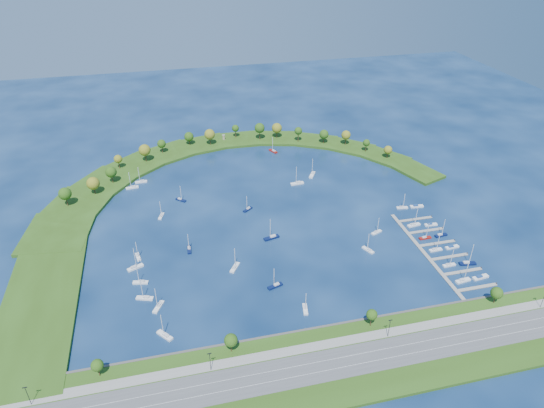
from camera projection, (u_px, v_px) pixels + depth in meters
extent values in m
plane|color=#071B3D|center=(266.00, 214.00, 305.93)|extent=(700.00, 700.00, 0.00)
cube|color=#2C4913|center=(331.00, 366.00, 202.58)|extent=(420.00, 42.00, 1.60)
cube|color=#474442|center=(316.00, 329.00, 220.37)|extent=(420.00, 1.20, 1.80)
cube|color=#515154|center=(331.00, 364.00, 202.13)|extent=(420.00, 16.00, 0.12)
cube|color=gray|center=(323.00, 345.00, 211.26)|extent=(420.00, 5.00, 0.12)
cube|color=silver|center=(333.00, 369.00, 200.02)|extent=(420.00, 0.15, 0.02)
cube|color=silver|center=(330.00, 360.00, 204.17)|extent=(420.00, 0.15, 0.02)
cylinder|color=#382314|center=(99.00, 371.00, 196.11)|extent=(0.56, 0.56, 4.90)
sphere|color=#244711|center=(97.00, 366.00, 194.29)|extent=(5.20, 5.20, 5.20)
cylinder|color=#382314|center=(231.00, 347.00, 206.95)|extent=(0.56, 0.56, 5.25)
sphere|color=#244711|center=(231.00, 341.00, 204.96)|extent=(6.00, 6.00, 6.00)
cylinder|color=#382314|center=(371.00, 321.00, 219.79)|extent=(0.56, 0.56, 5.60)
sphere|color=#244711|center=(372.00, 315.00, 217.79)|extent=(5.20, 5.20, 5.20)
cylinder|color=#382314|center=(495.00, 299.00, 232.89)|extent=(0.56, 0.56, 4.90)
sphere|color=#244711|center=(497.00, 293.00, 230.99)|extent=(6.00, 6.00, 6.00)
cylinder|color=black|center=(28.00, 396.00, 183.17)|extent=(0.24, 0.24, 10.00)
cylinder|color=black|center=(210.00, 362.00, 197.09)|extent=(0.24, 0.24, 10.00)
cylinder|color=black|center=(389.00, 328.00, 212.99)|extent=(0.24, 0.24, 10.00)
cylinder|color=black|center=(543.00, 300.00, 228.90)|extent=(0.24, 0.24, 10.00)
cube|color=#2C4913|center=(58.00, 232.00, 286.69)|extent=(43.73, 48.72, 2.00)
cube|color=#2C4913|center=(77.00, 206.00, 312.97)|extent=(50.23, 54.30, 2.00)
cube|color=#2C4913|center=(103.00, 184.00, 338.33)|extent=(54.07, 56.09, 2.00)
cube|color=#2C4913|center=(133.00, 166.00, 361.31)|extent=(55.20, 54.07, 2.00)
cube|color=#2C4913|center=(167.00, 154.00, 380.56)|extent=(53.65, 48.47, 2.00)
cube|color=#2C4913|center=(202.00, 145.00, 394.99)|extent=(49.62, 39.75, 2.00)
cube|color=#2C4913|center=(237.00, 140.00, 403.75)|extent=(44.32, 29.96, 2.00)
cube|color=#2C4913|center=(274.00, 138.00, 406.34)|extent=(49.49, 38.05, 2.00)
cube|color=#2C4913|center=(310.00, 140.00, 402.61)|extent=(51.13, 44.12, 2.00)
cube|color=#2C4913|center=(345.00, 146.00, 392.77)|extent=(49.19, 47.96, 2.00)
cube|color=#2C4913|center=(380.00, 156.00, 377.39)|extent=(43.90, 49.49, 2.00)
cube|color=#2C4913|center=(413.00, 169.00, 357.37)|extent=(35.67, 48.74, 2.00)
cube|color=#2C4913|center=(42.00, 294.00, 240.72)|extent=(36.00, 130.81, 1.90)
cylinder|color=#382314|center=(67.00, 201.00, 309.15)|extent=(0.56, 0.56, 7.35)
sphere|color=#244711|center=(65.00, 194.00, 306.38)|extent=(8.24, 8.24, 8.24)
cylinder|color=#382314|center=(94.00, 190.00, 322.63)|extent=(0.56, 0.56, 6.28)
sphere|color=#686B17|center=(93.00, 183.00, 320.08)|extent=(8.70, 8.70, 8.70)
cylinder|color=#382314|center=(112.00, 178.00, 335.86)|extent=(0.56, 0.56, 6.88)
sphere|color=#244711|center=(111.00, 172.00, 333.25)|extent=(7.84, 7.84, 7.84)
cylinder|color=#382314|center=(119.00, 164.00, 355.00)|extent=(0.56, 0.56, 6.44)
sphere|color=#686B17|center=(118.00, 159.00, 352.69)|extent=(6.16, 6.16, 6.16)
cylinder|color=#382314|center=(146.00, 157.00, 364.37)|extent=(0.56, 0.56, 7.80)
sphere|color=#686B17|center=(145.00, 150.00, 361.42)|extent=(8.89, 8.89, 8.89)
cylinder|color=#382314|center=(162.00, 149.00, 378.08)|extent=(0.56, 0.56, 6.39)
sphere|color=#244711|center=(161.00, 144.00, 375.71)|extent=(6.77, 6.77, 6.77)
cylinder|color=#382314|center=(189.00, 141.00, 391.58)|extent=(0.56, 0.56, 5.54)
sphere|color=#244711|center=(189.00, 137.00, 389.33)|extent=(7.68, 7.68, 7.68)
cylinder|color=#382314|center=(210.00, 141.00, 390.80)|extent=(0.56, 0.56, 7.46)
sphere|color=#686B17|center=(210.00, 134.00, 387.96)|extent=(8.66, 8.66, 8.66)
cylinder|color=#382314|center=(236.00, 133.00, 404.19)|extent=(0.56, 0.56, 6.93)
sphere|color=#244711|center=(235.00, 128.00, 401.77)|extent=(5.95, 5.95, 5.95)
cylinder|color=#382314|center=(260.00, 135.00, 399.69)|extent=(0.56, 0.56, 8.62)
sphere|color=#244711|center=(260.00, 128.00, 396.57)|extent=(8.42, 8.42, 8.42)
cylinder|color=#382314|center=(277.00, 134.00, 403.27)|extent=(0.56, 0.56, 7.01)
sphere|color=#686B17|center=(277.00, 128.00, 400.56)|extent=(8.51, 8.51, 8.51)
cylinder|color=#382314|center=(298.00, 137.00, 396.17)|extent=(0.56, 0.56, 8.27)
sphere|color=#244711|center=(298.00, 131.00, 393.36)|extent=(6.36, 6.36, 6.36)
cylinder|color=#382314|center=(324.00, 140.00, 393.88)|extent=(0.56, 0.56, 6.32)
sphere|color=#244711|center=(324.00, 134.00, 391.44)|extent=(7.67, 7.67, 7.67)
cylinder|color=#382314|center=(346.00, 141.00, 391.02)|extent=(0.56, 0.56, 7.03)
sphere|color=#686B17|center=(346.00, 135.00, 388.41)|extent=(7.54, 7.54, 7.54)
cylinder|color=#382314|center=(366.00, 148.00, 380.14)|extent=(0.56, 0.56, 6.38)
sphere|color=#244711|center=(366.00, 143.00, 377.89)|extent=(5.66, 5.66, 5.66)
cylinder|color=#382314|center=(387.00, 155.00, 370.11)|extent=(0.56, 0.56, 5.60)
sphere|color=#686B17|center=(388.00, 150.00, 367.97)|extent=(6.55, 6.55, 6.55)
cylinder|color=gray|center=(224.00, 137.00, 400.92)|extent=(2.20, 2.20, 3.81)
cylinder|color=gray|center=(224.00, 135.00, 399.86)|extent=(2.60, 2.60, 0.30)
cube|color=gray|center=(424.00, 253.00, 270.62)|extent=(2.20, 82.00, 0.40)
cube|color=gray|center=(478.00, 287.00, 245.63)|extent=(22.00, 2.00, 0.40)
cylinder|color=#382314|center=(496.00, 284.00, 247.67)|extent=(0.36, 0.36, 1.60)
cube|color=gray|center=(463.00, 271.00, 256.59)|extent=(22.00, 2.00, 0.40)
cylinder|color=#382314|center=(481.00, 268.00, 258.63)|extent=(0.36, 0.36, 1.60)
cube|color=gray|center=(450.00, 257.00, 267.55)|extent=(22.00, 2.00, 0.40)
cylinder|color=#382314|center=(467.00, 254.00, 269.59)|extent=(0.36, 0.36, 1.60)
cube|color=gray|center=(437.00, 243.00, 278.51)|extent=(22.00, 2.00, 0.40)
cylinder|color=#382314|center=(454.00, 240.00, 280.54)|extent=(0.36, 0.36, 1.60)
cube|color=gray|center=(426.00, 231.00, 289.46)|extent=(22.00, 2.00, 0.40)
cylinder|color=#382314|center=(442.00, 228.00, 291.50)|extent=(0.36, 0.36, 1.60)
cube|color=gray|center=(416.00, 219.00, 300.42)|extent=(22.00, 2.00, 0.40)
cylinder|color=#382314|center=(431.00, 217.00, 302.46)|extent=(0.36, 0.36, 1.60)
cube|color=white|center=(132.00, 188.00, 334.53)|extent=(8.83, 3.47, 1.03)
cube|color=silver|center=(133.00, 186.00, 334.33)|extent=(3.20, 2.05, 0.72)
cylinder|color=silver|center=(130.00, 180.00, 331.03)|extent=(0.32, 0.32, 11.60)
cube|color=white|center=(145.00, 298.00, 238.52)|extent=(8.97, 5.09, 1.04)
cube|color=silver|center=(146.00, 297.00, 237.99)|extent=(3.41, 2.58, 0.73)
cylinder|color=silver|center=(142.00, 288.00, 235.26)|extent=(0.32, 0.32, 11.68)
cube|color=white|center=(158.00, 307.00, 233.24)|extent=(6.18, 8.72, 1.03)
cube|color=silver|center=(159.00, 304.00, 233.49)|extent=(2.91, 3.45, 0.72)
cylinder|color=silver|center=(156.00, 298.00, 229.38)|extent=(0.32, 0.32, 11.61)
cube|color=maroon|center=(273.00, 151.00, 385.60)|extent=(5.95, 8.53, 1.01)
cube|color=silver|center=(274.00, 151.00, 384.62)|extent=(2.81, 3.36, 0.70)
cylinder|color=silver|center=(273.00, 144.00, 382.82)|extent=(0.32, 0.32, 11.32)
cube|color=#0A143F|center=(181.00, 200.00, 320.19)|extent=(7.10, 6.79, 0.92)
cube|color=silver|center=(180.00, 199.00, 320.10)|extent=(3.00, 2.93, 0.65)
cylinder|color=silver|center=(181.00, 193.00, 316.99)|extent=(0.32, 0.32, 10.37)
cube|color=#0A143F|center=(271.00, 238.00, 282.80)|extent=(9.87, 4.81, 1.14)
cube|color=silver|center=(273.00, 236.00, 282.66)|extent=(3.67, 2.59, 0.80)
cylinder|color=silver|center=(270.00, 228.00, 278.86)|extent=(0.32, 0.32, 12.84)
cube|color=white|center=(297.00, 183.00, 339.60)|extent=(9.62, 3.24, 1.14)
cube|color=silver|center=(298.00, 182.00, 339.34)|extent=(3.43, 2.06, 0.80)
cylinder|color=silver|center=(296.00, 175.00, 335.79)|extent=(0.32, 0.32, 12.79)
cube|color=white|center=(235.00, 268.00, 259.12)|extent=(6.74, 8.71, 1.05)
cube|color=silver|center=(234.00, 267.00, 257.95)|extent=(3.08, 3.51, 0.74)
cylinder|color=silver|center=(235.00, 257.00, 256.34)|extent=(0.32, 0.32, 11.81)
cube|color=white|center=(305.00, 309.00, 231.96)|extent=(3.48, 7.80, 0.90)
cube|color=silver|center=(305.00, 307.00, 232.20)|extent=(1.95, 2.87, 0.63)
cylinder|color=silver|center=(306.00, 302.00, 228.56)|extent=(0.32, 0.32, 10.17)
cube|color=white|center=(141.00, 282.00, 248.74)|extent=(8.27, 3.92, 0.96)
cube|color=silver|center=(142.00, 281.00, 248.32)|extent=(3.06, 2.13, 0.67)
cylinder|color=silver|center=(138.00, 274.00, 245.67)|extent=(0.32, 0.32, 10.76)
cube|color=white|center=(138.00, 257.00, 267.14)|extent=(3.42, 7.83, 0.91)
cube|color=silver|center=(138.00, 255.00, 267.33)|extent=(1.93, 2.87, 0.64)
cylinder|color=silver|center=(137.00, 250.00, 263.77)|extent=(0.32, 0.32, 10.23)
cube|color=white|center=(141.00, 182.00, 341.72)|extent=(8.47, 2.67, 1.01)
cube|color=silver|center=(142.00, 181.00, 341.47)|extent=(3.00, 1.75, 0.70)
cylinder|color=silver|center=(139.00, 174.00, 338.36)|extent=(0.32, 0.32, 11.33)
cube|color=white|center=(135.00, 268.00, 259.04)|extent=(9.13, 5.81, 1.07)
cube|color=silver|center=(134.00, 267.00, 258.12)|extent=(3.54, 2.83, 0.75)
cylinder|color=silver|center=(135.00, 258.00, 256.01)|extent=(0.32, 0.32, 11.98)
cube|color=#0A143F|center=(275.00, 286.00, 246.30)|extent=(8.59, 4.68, 0.99)
cube|color=silver|center=(276.00, 284.00, 246.22)|extent=(3.25, 2.41, 0.69)
cylinder|color=silver|center=(274.00, 277.00, 242.84)|extent=(0.32, 0.32, 11.17)
cube|color=#0A143F|center=(248.00, 210.00, 309.94)|extent=(7.06, 6.18, 0.88)
cube|color=silver|center=(248.00, 208.00, 310.04)|extent=(2.92, 2.73, 0.62)
cylinder|color=silver|center=(247.00, 203.00, 306.72)|extent=(0.32, 0.32, 9.95)
cube|color=white|center=(368.00, 250.00, 272.68)|extent=(5.34, 7.97, 0.94)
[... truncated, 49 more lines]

